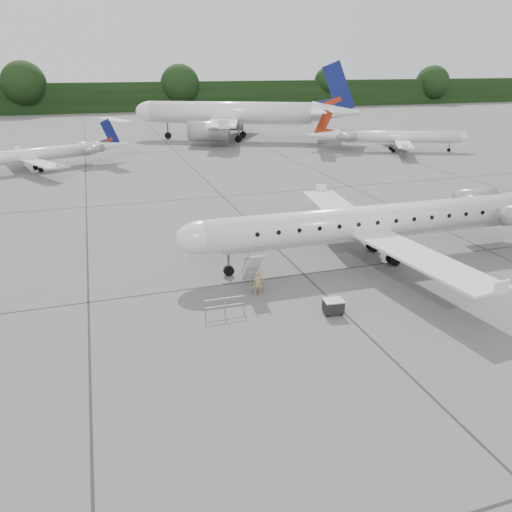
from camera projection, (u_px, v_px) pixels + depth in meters
name	position (u px, v px, depth m)	size (l,w,h in m)	color
ground	(426.00, 305.00, 28.61)	(320.00, 320.00, 0.00)	#5F5F5C
treeline	(150.00, 97.00, 142.48)	(260.00, 4.00, 8.00)	black
main_regional_jet	(373.00, 206.00, 33.97)	(30.34, 21.85, 7.78)	silver
airstair	(252.00, 269.00, 30.48)	(0.85, 2.09, 2.44)	silver
passenger	(258.00, 283.00, 29.58)	(0.56, 0.37, 1.53)	#948050
safety_railing	(225.00, 307.00, 27.34)	(2.20, 0.08, 1.00)	gray
baggage_cart	(333.00, 306.00, 27.49)	(1.04, 0.84, 0.90)	black
bg_narrowbody	(230.00, 102.00, 87.77)	(36.90, 26.57, 13.25)	silver
bg_regional_left	(28.00, 149.00, 62.76)	(22.21, 15.99, 5.83)	silver
bg_regional_right	(399.00, 131.00, 77.47)	(23.67, 17.04, 6.21)	silver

